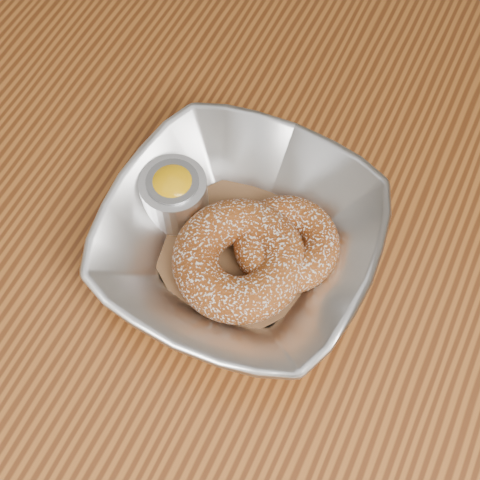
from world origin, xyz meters
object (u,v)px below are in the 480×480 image
at_px(table, 235,258).
at_px(donut_front, 239,260).
at_px(donut_back, 286,244).
at_px(ramekin, 174,193).
at_px(serving_bowl, 240,241).

distance_m(table, donut_front, 0.14).
height_order(donut_back, ramekin, ramekin).
distance_m(serving_bowl, donut_back, 0.04).
xyz_separation_m(table, donut_front, (0.03, -0.05, 0.13)).
xyz_separation_m(serving_bowl, donut_front, (0.01, -0.02, 0.00)).
relative_size(donut_front, ramekin, 1.92).
height_order(table, donut_front, donut_front).
bearing_deg(table, ramekin, -154.10).
bearing_deg(serving_bowl, table, 122.23).
distance_m(donut_back, donut_front, 0.04).
height_order(donut_back, donut_front, donut_front).
bearing_deg(ramekin, serving_bowl, -11.40).
xyz_separation_m(donut_back, donut_front, (-0.03, -0.03, 0.00)).
bearing_deg(ramekin, table, 25.90).
relative_size(serving_bowl, ramekin, 3.93).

